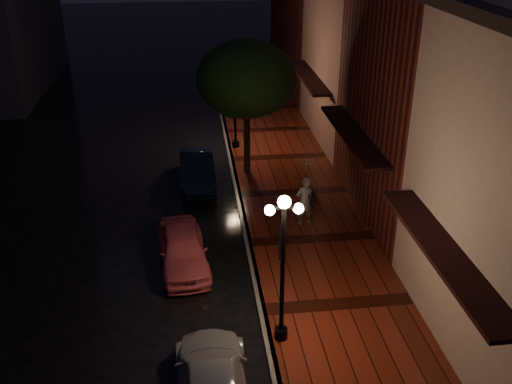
# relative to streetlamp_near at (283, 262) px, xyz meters

# --- Properties ---
(ground) EXTENTS (120.00, 120.00, 0.00)m
(ground) POSITION_rel_streetlamp_near_xyz_m (-0.35, 5.00, -2.60)
(ground) COLOR black
(ground) RESTS_ON ground
(sidewalk) EXTENTS (4.50, 60.00, 0.15)m
(sidewalk) POSITION_rel_streetlamp_near_xyz_m (1.90, 5.00, -2.53)
(sidewalk) COLOR #44160C
(sidewalk) RESTS_ON ground
(curb) EXTENTS (0.25, 60.00, 0.15)m
(curb) POSITION_rel_streetlamp_near_xyz_m (-0.35, 5.00, -2.53)
(curb) COLOR #595451
(curb) RESTS_ON ground
(storefront_mid) EXTENTS (5.00, 8.00, 11.00)m
(storefront_mid) POSITION_rel_streetlamp_near_xyz_m (6.65, 7.00, 2.90)
(storefront_mid) COLOR #511914
(storefront_mid) RESTS_ON ground
(storefront_far) EXTENTS (5.00, 8.00, 9.00)m
(storefront_far) POSITION_rel_streetlamp_near_xyz_m (6.65, 15.00, 1.90)
(storefront_far) COLOR #8C5951
(storefront_far) RESTS_ON ground
(storefront_extra) EXTENTS (5.00, 12.00, 10.00)m
(storefront_extra) POSITION_rel_streetlamp_near_xyz_m (6.65, 25.00, 2.40)
(storefront_extra) COLOR #511914
(storefront_extra) RESTS_ON ground
(streetlamp_near) EXTENTS (0.96, 0.36, 4.31)m
(streetlamp_near) POSITION_rel_streetlamp_near_xyz_m (0.00, 0.00, 0.00)
(streetlamp_near) COLOR black
(streetlamp_near) RESTS_ON sidewalk
(streetlamp_far) EXTENTS (0.96, 0.36, 4.31)m
(streetlamp_far) POSITION_rel_streetlamp_near_xyz_m (0.00, 14.00, 0.00)
(streetlamp_far) COLOR black
(streetlamp_far) RESTS_ON sidewalk
(street_tree) EXTENTS (4.16, 4.16, 5.80)m
(street_tree) POSITION_rel_streetlamp_near_xyz_m (0.26, 10.99, 1.64)
(street_tree) COLOR black
(street_tree) RESTS_ON sidewalk
(pink_car) EXTENTS (1.87, 3.91, 1.29)m
(pink_car) POSITION_rel_streetlamp_near_xyz_m (-2.61, 4.04, -1.96)
(pink_car) COLOR #DD5B64
(pink_car) RESTS_ON ground
(navy_car) EXTENTS (1.50, 4.10, 1.34)m
(navy_car) POSITION_rel_streetlamp_near_xyz_m (-1.97, 10.35, -1.93)
(navy_car) COLOR black
(navy_car) RESTS_ON ground
(silver_car) EXTENTS (1.74, 4.28, 1.24)m
(silver_car) POSITION_rel_streetlamp_near_xyz_m (-1.95, -1.95, -1.98)
(silver_car) COLOR #A5A5AD
(silver_car) RESTS_ON ground
(woman_with_umbrella) EXTENTS (1.08, 1.11, 2.61)m
(woman_with_umbrella) POSITION_rel_streetlamp_near_xyz_m (1.84, 6.11, -0.72)
(woman_with_umbrella) COLOR silver
(woman_with_umbrella) RESTS_ON sidewalk
(parking_meter) EXTENTS (0.12, 0.09, 1.34)m
(parking_meter) POSITION_rel_streetlamp_near_xyz_m (0.56, 3.80, -1.64)
(parking_meter) COLOR black
(parking_meter) RESTS_ON sidewalk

